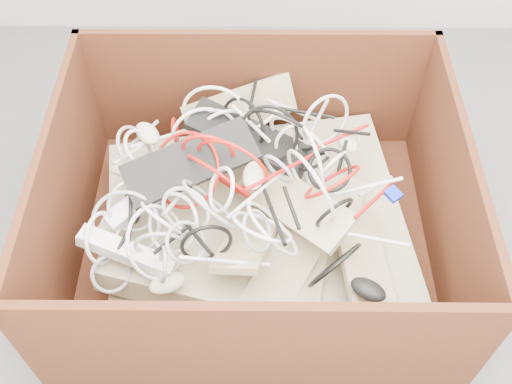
{
  "coord_description": "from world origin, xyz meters",
  "views": [
    {
      "loc": [
        -0.17,
        -0.94,
        1.82
      ],
      "look_at": [
        -0.18,
        0.24,
        0.3
      ],
      "focal_mm": 42.04,
      "sensor_mm": 36.0,
      "label": 1
    }
  ],
  "objects_px": {
    "vga_plug": "(393,194)",
    "power_strip_right": "(126,252)",
    "cardboard_box": "(251,226)",
    "power_strip_left": "(152,191)"
  },
  "relations": [
    {
      "from": "vga_plug",
      "to": "power_strip_right",
      "type": "bearing_deg",
      "value": -114.01
    },
    {
      "from": "cardboard_box",
      "to": "power_strip_left",
      "type": "distance_m",
      "value": 0.39
    },
    {
      "from": "cardboard_box",
      "to": "power_strip_right",
      "type": "distance_m",
      "value": 0.47
    },
    {
      "from": "cardboard_box",
      "to": "vga_plug",
      "type": "height_order",
      "value": "cardboard_box"
    },
    {
      "from": "power_strip_left",
      "to": "vga_plug",
      "type": "height_order",
      "value": "power_strip_left"
    },
    {
      "from": "power_strip_right",
      "to": "vga_plug",
      "type": "height_order",
      "value": "vga_plug"
    },
    {
      "from": "power_strip_left",
      "to": "cardboard_box",
      "type": "bearing_deg",
      "value": -29.18
    },
    {
      "from": "power_strip_right",
      "to": "cardboard_box",
      "type": "bearing_deg",
      "value": 50.82
    },
    {
      "from": "vga_plug",
      "to": "power_strip_left",
      "type": "bearing_deg",
      "value": -127.06
    },
    {
      "from": "power_strip_left",
      "to": "vga_plug",
      "type": "xyz_separation_m",
      "value": [
        0.74,
        0.0,
        -0.01
      ]
    }
  ]
}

